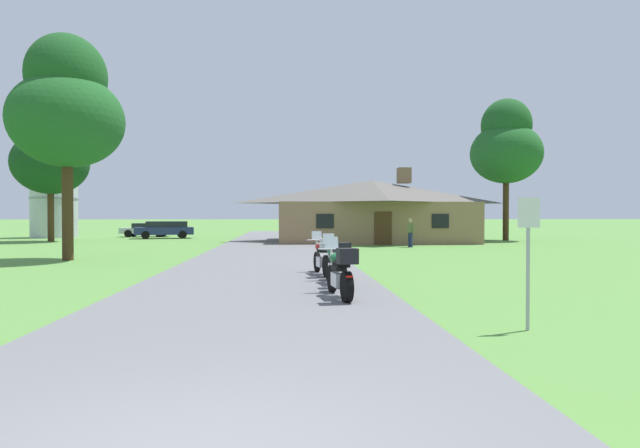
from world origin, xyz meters
TOP-DOWN VIEW (x-y plane):
  - ground_plane at (0.00, 20.00)m, footprint 500.00×500.00m
  - asphalt_driveway at (0.00, 18.00)m, footprint 6.40×80.00m
  - motorcycle_green_nearest_to_camera at (1.90, 7.72)m, footprint 0.73×2.08m
  - motorcycle_green_second_in_row at (2.04, 10.00)m, footprint 0.74×2.08m
  - motorcycle_red_farthest_in_row at (1.85, 12.21)m, footprint 0.76×2.08m
  - stone_lodge at (6.91, 33.61)m, footprint 13.94×9.44m
  - bystander_olive_shirt_near_lodge at (8.07, 26.71)m, footprint 0.38×0.48m
  - metal_signpost_roadside at (4.60, 4.56)m, footprint 0.36×0.06m
  - tree_left_near at (-8.28, 18.76)m, footprint 4.57×4.57m
  - tree_right_of_lodge at (17.24, 34.61)m, footprint 5.26×5.26m
  - tree_left_far at (-15.93, 34.91)m, footprint 5.21×5.21m
  - metal_silo_distant at (-18.88, 42.38)m, footprint 3.83×3.83m
  - parked_navy_suv_far_left at (-9.06, 39.76)m, footprint 4.92×2.99m
  - parked_silver_sedan_far_left at (-11.45, 43.28)m, footprint 4.21×1.92m

SIDE VIEW (x-z plane):
  - ground_plane at x=0.00m, z-range 0.00..0.00m
  - asphalt_driveway at x=0.00m, z-range 0.00..0.06m
  - motorcycle_green_nearest_to_camera at x=1.90m, z-range -0.03..1.27m
  - motorcycle_green_second_in_row at x=2.04m, z-range -0.03..1.27m
  - motorcycle_red_farthest_in_row at x=1.85m, z-range -0.03..1.27m
  - parked_silver_sedan_far_left at x=-11.45m, z-range 0.04..1.24m
  - parked_navy_suv_far_left at x=-9.06m, z-range 0.08..1.48m
  - bystander_olive_shirt_near_lodge at x=8.07m, z-range 0.11..1.79m
  - metal_signpost_roadside at x=4.60m, z-range 0.28..2.42m
  - stone_lodge at x=6.91m, z-range -0.39..4.91m
  - metal_silo_distant at x=-18.88m, z-range 0.01..7.59m
  - tree_left_far at x=-15.93m, z-range 1.40..11.04m
  - tree_left_near at x=-8.28m, z-range 1.65..10.98m
  - tree_right_of_lodge at x=17.24m, z-range 1.83..12.42m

